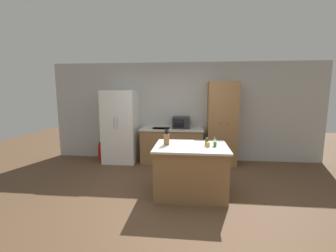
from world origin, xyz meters
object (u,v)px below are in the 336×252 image
(pantry_cabinet, at_px, (222,123))
(knife_block, at_px, (167,139))
(spice_bottle_green_herb, at_px, (207,142))
(spice_bottle_tall_dark, at_px, (215,144))
(spice_bottle_amber_oil, at_px, (208,145))
(fire_extinguisher, at_px, (100,152))
(spice_bottle_short_red, at_px, (215,142))
(refrigerator, at_px, (121,126))
(microwave, at_px, (181,122))

(pantry_cabinet, height_order, knife_block, pantry_cabinet)
(spice_bottle_green_herb, bearing_deg, spice_bottle_tall_dark, -36.27)
(spice_bottle_amber_oil, relative_size, fire_extinguisher, 0.18)
(knife_block, relative_size, spice_bottle_tall_dark, 2.99)
(spice_bottle_short_red, bearing_deg, spice_bottle_green_herb, 169.01)
(refrigerator, relative_size, fire_extinguisher, 3.80)
(pantry_cabinet, xyz_separation_m, spice_bottle_short_red, (-0.36, -1.78, -0.09))
(spice_bottle_short_red, bearing_deg, refrigerator, 142.73)
(refrigerator, bearing_deg, spice_bottle_green_herb, -38.56)
(refrigerator, bearing_deg, pantry_cabinet, 1.44)
(refrigerator, xyz_separation_m, microwave, (1.58, 0.14, 0.11))
(spice_bottle_short_red, xyz_separation_m, fire_extinguisher, (-2.85, 1.74, -0.74))
(spice_bottle_short_red, bearing_deg, fire_extinguisher, 148.61)
(spice_bottle_short_red, distance_m, spice_bottle_amber_oil, 0.16)
(microwave, relative_size, spice_bottle_tall_dark, 4.47)
(spice_bottle_amber_oil, bearing_deg, spice_bottle_green_herb, 95.53)
(refrigerator, distance_m, knife_block, 2.24)
(microwave, bearing_deg, pantry_cabinet, -4.01)
(spice_bottle_short_red, bearing_deg, spice_bottle_amber_oil, -139.58)
(knife_block, height_order, spice_bottle_amber_oil, knife_block)
(spice_bottle_tall_dark, relative_size, spice_bottle_short_red, 0.64)
(refrigerator, distance_m, spice_bottle_tall_dark, 2.88)
(spice_bottle_tall_dark, xyz_separation_m, fire_extinguisher, (-2.85, 1.81, -0.71))
(spice_bottle_tall_dark, height_order, spice_bottle_short_red, spice_bottle_short_red)
(pantry_cabinet, bearing_deg, spice_bottle_tall_dark, -100.91)
(refrigerator, relative_size, pantry_cabinet, 0.90)
(spice_bottle_tall_dark, height_order, fire_extinguisher, spice_bottle_tall_dark)
(microwave, bearing_deg, spice_bottle_amber_oil, -74.22)
(refrigerator, xyz_separation_m, spice_bottle_short_red, (2.26, -1.72, 0.02))
(microwave, distance_m, knife_block, 1.89)
(microwave, distance_m, spice_bottle_amber_oil, 2.04)
(spice_bottle_amber_oil, xyz_separation_m, fire_extinguisher, (-2.73, 1.85, -0.71))
(microwave, bearing_deg, refrigerator, -175.01)
(spice_bottle_tall_dark, bearing_deg, fire_extinguisher, 147.55)
(spice_bottle_tall_dark, distance_m, spice_bottle_amber_oil, 0.13)
(pantry_cabinet, height_order, spice_bottle_tall_dark, pantry_cabinet)
(pantry_cabinet, distance_m, spice_bottle_amber_oil, 1.95)
(pantry_cabinet, height_order, fire_extinguisher, pantry_cabinet)
(knife_block, bearing_deg, spice_bottle_tall_dark, -3.22)
(spice_bottle_amber_oil, bearing_deg, spice_bottle_short_red, 40.42)
(refrigerator, bearing_deg, microwave, 4.99)
(spice_bottle_amber_oil, bearing_deg, pantry_cabinet, 75.74)
(spice_bottle_short_red, bearing_deg, pantry_cabinet, 78.69)
(refrigerator, relative_size, spice_bottle_green_herb, 13.95)
(spice_bottle_green_herb, bearing_deg, refrigerator, 141.44)
(fire_extinguisher, bearing_deg, spice_bottle_short_red, -31.39)
(refrigerator, distance_m, fire_extinguisher, 0.93)
(fire_extinguisher, bearing_deg, refrigerator, -2.35)
(pantry_cabinet, relative_size, spice_bottle_short_red, 13.59)
(refrigerator, bearing_deg, spice_bottle_tall_dark, -38.43)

